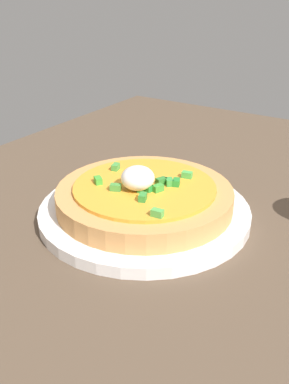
# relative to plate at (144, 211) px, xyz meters

# --- Properties ---
(dining_table) EXTENTS (1.17, 0.85, 0.03)m
(dining_table) POSITION_rel_plate_xyz_m (0.07, 0.07, -0.02)
(dining_table) COLOR brown
(dining_table) RESTS_ON ground
(plate) EXTENTS (0.26, 0.26, 0.01)m
(plate) POSITION_rel_plate_xyz_m (0.00, 0.00, 0.00)
(plate) COLOR white
(plate) RESTS_ON dining_table
(pizza) EXTENTS (0.22, 0.22, 0.06)m
(pizza) POSITION_rel_plate_xyz_m (0.00, 0.00, 0.02)
(pizza) COLOR tan
(pizza) RESTS_ON plate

